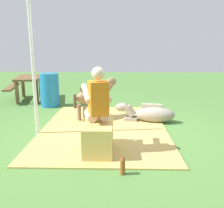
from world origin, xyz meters
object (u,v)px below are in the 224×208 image
picnic_bench (29,82)px  water_barrel (50,90)px  hay_bale (99,138)px  pony_standing (94,96)px  person_seated (97,104)px  pony_lying (150,114)px  tent_pole_left (33,68)px  soda_bottle (123,165)px

picnic_bench → water_barrel: bearing=-133.1°
hay_bale → water_barrel: bearing=27.3°
pony_standing → picnic_bench: size_ratio=0.63×
hay_bale → person_seated: person_seated is taller
person_seated → pony_lying: 1.96m
person_seated → water_barrel: 3.42m
hay_bale → pony_lying: bearing=-31.5°
person_seated → water_barrel: bearing=28.1°
pony_standing → tent_pole_left: 1.65m
pony_standing → pony_lying: bearing=-100.1°
pony_lying → tent_pole_left: 2.68m
pony_standing → soda_bottle: (-2.61, -0.63, -0.43)m
pony_lying → soda_bottle: size_ratio=5.08×
person_seated → water_barrel: person_seated is taller
water_barrel → soda_bottle: bearing=-152.4°
pony_lying → picnic_bench: (2.29, 3.55, 0.39)m
pony_standing → water_barrel: (1.24, 1.38, -0.09)m
water_barrel → pony_lying: bearing=-118.8°
picnic_bench → pony_standing: bearing=-132.4°
person_seated → picnic_bench: size_ratio=0.79×
pony_lying → tent_pole_left: (-0.86, 2.29, 1.10)m
tent_pole_left → soda_bottle: bearing=-133.0°
person_seated → tent_pole_left: (0.68, 1.22, 0.53)m
pony_lying → soda_bottle: (-2.38, 0.67, -0.06)m
soda_bottle → tent_pole_left: tent_pole_left is taller
hay_bale → picnic_bench: 4.72m
pony_lying → water_barrel: (1.47, 2.67, 0.28)m
hay_bale → tent_pole_left: 1.84m
pony_lying → soda_bottle: bearing=164.3°
hay_bale → pony_lying: hay_bale is taller
person_seated → soda_bottle: person_seated is taller
person_seated → pony_standing: size_ratio=1.24×
pony_standing → soda_bottle: bearing=-166.5°
hay_bale → pony_lying: 1.99m
pony_standing → pony_lying: pony_standing is taller
pony_lying → tent_pole_left: size_ratio=0.53×
soda_bottle → tent_pole_left: bearing=47.0°
tent_pole_left → pony_lying: bearing=-69.5°
hay_bale → pony_standing: pony_standing is taller
pony_lying → pony_standing: bearing=79.9°
pony_lying → person_seated: bearing=145.1°
pony_standing → soda_bottle: pony_standing is taller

